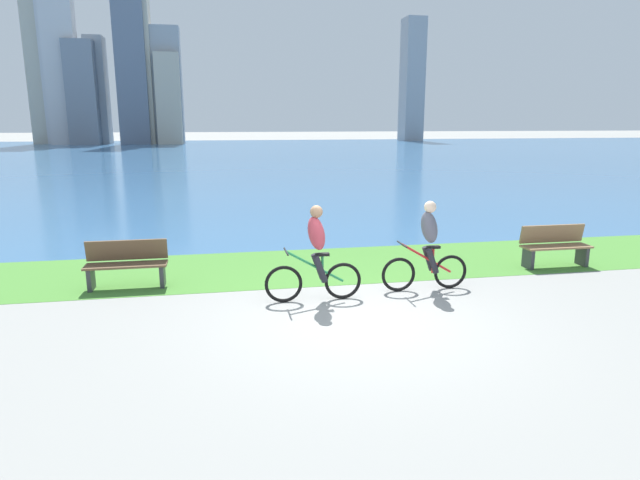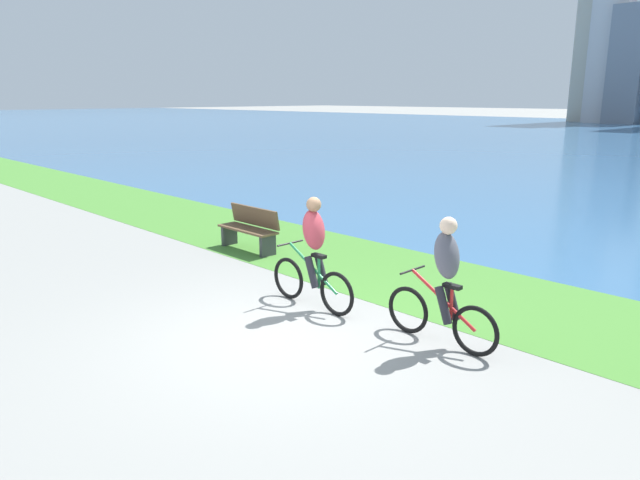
% 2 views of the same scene
% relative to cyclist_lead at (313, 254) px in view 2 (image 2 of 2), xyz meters
% --- Properties ---
extents(ground_plane, '(300.00, 300.00, 0.00)m').
position_rel_cyclist_lead_xyz_m(ground_plane, '(0.54, -1.05, -0.84)').
color(ground_plane, gray).
extents(grass_strip_bayside, '(120.00, 3.05, 0.01)m').
position_rel_cyclist_lead_xyz_m(grass_strip_bayside, '(0.54, 2.30, -0.84)').
color(grass_strip_bayside, '#478433').
rests_on(grass_strip_bayside, ground).
extents(cyclist_lead, '(1.72, 0.52, 1.70)m').
position_rel_cyclist_lead_xyz_m(cyclist_lead, '(0.00, 0.00, 0.00)').
color(cyclist_lead, black).
rests_on(cyclist_lead, ground).
extents(cyclist_trailing, '(1.67, 0.52, 1.69)m').
position_rel_cyclist_lead_xyz_m(cyclist_trailing, '(2.16, 0.23, -0.00)').
color(cyclist_trailing, black).
rests_on(cyclist_trailing, ground).
extents(bench_near_path, '(1.50, 0.47, 0.90)m').
position_rel_cyclist_lead_xyz_m(bench_near_path, '(-3.39, 1.44, -0.39)').
color(bench_near_path, brown).
rests_on(bench_near_path, ground).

